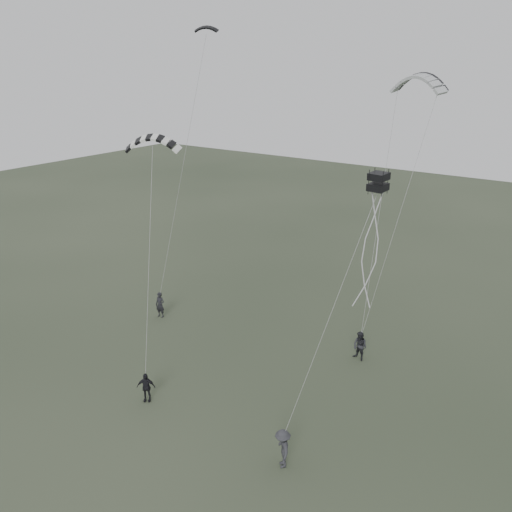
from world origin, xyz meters
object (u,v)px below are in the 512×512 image
Objects in this scene: flyer_far at (283,449)px; kite_pale_large at (419,76)px; flyer_center at (146,387)px; kite_striped at (152,137)px; flyer_left at (160,305)px; kite_dark_small at (206,27)px; flyer_right at (360,346)px; kite_box at (378,182)px.

flyer_far is 21.69m from kite_pale_large.
kite_striped is at bearing 88.12° from flyer_center.
flyer_left reaches higher than flyer_center.
kite_dark_small is 13.76m from kite_pale_large.
kite_pale_large is at bearing 98.25° from flyer_right.
flyer_center is at bearing -129.96° from flyer_far.
kite_pale_large is at bearing -14.20° from kite_dark_small.
kite_box is (2.07, 3.62, 12.01)m from flyer_far.
kite_box is at bearing -55.42° from kite_dark_small.
flyer_right is 22.62m from kite_dark_small.
kite_striped is (-11.15, -10.53, -3.16)m from kite_pale_large.
flyer_far is 12.72m from kite_box.
flyer_right is 17.72m from kite_striped.
flyer_right is 0.63× the size of kite_striped.
kite_striped is at bearing -151.39° from flyer_far.
kite_dark_small is at bearing 55.68° from flyer_left.
flyer_far is at bearing -72.28° from flyer_right.
kite_striped is at bearing -118.13° from kite_pale_large.
flyer_center is at bearing -60.67° from flyer_left.
flyer_center is at bearing -96.66° from kite_dark_small.
flyer_left is at bearing 108.33° from kite_striped.
flyer_right is (14.42, 2.97, -0.01)m from flyer_left.
flyer_left is 1.12× the size of flyer_center.
kite_box is at bearing -23.38° from flyer_left.
kite_pale_large is (8.46, 14.95, 15.97)m from flyer_center.
flyer_far is 0.65× the size of kite_striped.
kite_pale_large is (0.43, 4.43, 15.88)m from flyer_right.
kite_striped is 4.16× the size of kite_box.
flyer_right is 0.55× the size of kite_pale_large.
kite_striped reaches higher than flyer_center.
kite_striped reaches higher than flyer_left.
kite_dark_small reaches higher than kite_striped.
kite_dark_small reaches higher than kite_pale_large.
kite_pale_large reaches higher than flyer_left.
flyer_center is 0.57× the size of kite_striped.
flyer_far is at bearing -37.03° from flyer_left.
flyer_right is at bearing 19.38° from flyer_center.
flyer_right is at bearing 143.00° from flyer_far.
flyer_left is 9.90m from flyer_center.
kite_pale_large is at bearing 27.21° from flyer_center.
kite_box reaches higher than flyer_right.
flyer_center is 23.45m from kite_pale_large.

